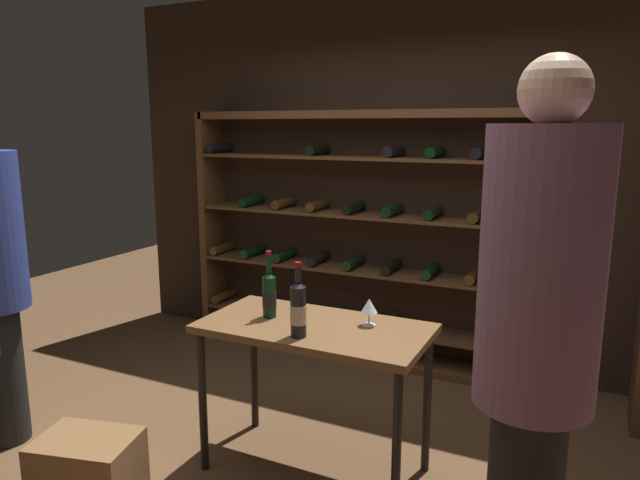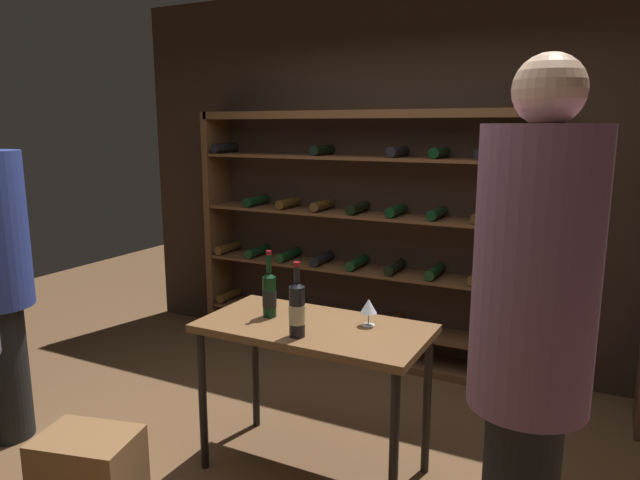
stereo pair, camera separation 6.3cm
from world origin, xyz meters
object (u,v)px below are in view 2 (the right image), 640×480
object	(u,v)px
wine_bottle_amber_reserve	(269,294)
tasting_table	(314,341)
wine_rack	(360,238)
person_guest_khaki	(531,332)
wine_glass_stemmed_left	(369,307)
wine_crate	(88,465)
wine_bottle_gold_foil	(297,309)

from	to	relation	value
wine_bottle_amber_reserve	tasting_table	bearing A→B (deg)	-1.63
wine_rack	person_guest_khaki	distance (m)	2.61
wine_rack	wine_glass_stemmed_left	world-z (taller)	wine_rack
person_guest_khaki	wine_glass_stemmed_left	size ratio (longest dim) A/B	14.48
wine_crate	wine_bottle_gold_foil	distance (m)	1.32
wine_rack	wine_bottle_amber_reserve	world-z (taller)	wine_rack
person_guest_khaki	wine_bottle_amber_reserve	world-z (taller)	person_guest_khaki
person_guest_khaki	wine_crate	distance (m)	2.26
wine_rack	wine_bottle_amber_reserve	bearing A→B (deg)	-84.82
wine_crate	wine_bottle_gold_foil	size ratio (longest dim) A/B	1.29
wine_rack	tasting_table	world-z (taller)	wine_rack
tasting_table	wine_bottle_amber_reserve	size ratio (longest dim) A/B	3.25
wine_rack	person_guest_khaki	xyz separation A→B (m)	(1.53, -2.10, 0.17)
wine_rack	tasting_table	xyz separation A→B (m)	(0.41, -1.56, -0.25)
wine_crate	wine_bottle_amber_reserve	bearing A→B (deg)	48.88
wine_glass_stemmed_left	person_guest_khaki	bearing A→B (deg)	-37.25
wine_crate	wine_bottle_gold_foil	xyz separation A→B (m)	(0.91, 0.53, 0.80)
tasting_table	wine_bottle_amber_reserve	world-z (taller)	wine_bottle_amber_reserve
tasting_table	person_guest_khaki	distance (m)	1.31
wine_rack	wine_bottle_gold_foil	size ratio (longest dim) A/B	7.38
wine_bottle_amber_reserve	wine_rack	bearing A→B (deg)	95.18
wine_glass_stemmed_left	wine_bottle_amber_reserve	bearing A→B (deg)	-168.61
wine_crate	wine_bottle_amber_reserve	xyz separation A→B (m)	(0.63, 0.72, 0.79)
wine_bottle_gold_foil	person_guest_khaki	bearing A→B (deg)	-17.64
wine_crate	wine_glass_stemmed_left	distance (m)	1.62
wine_rack	tasting_table	distance (m)	1.64
tasting_table	person_guest_khaki	bearing A→B (deg)	-25.77
person_guest_khaki	wine_rack	bearing A→B (deg)	75.34
wine_crate	tasting_table	bearing A→B (deg)	38.33
wine_rack	wine_bottle_amber_reserve	distance (m)	1.56
wine_bottle_amber_reserve	wine_glass_stemmed_left	size ratio (longest dim) A/B	2.56
tasting_table	wine_crate	distance (m)	1.29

